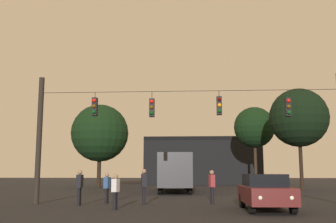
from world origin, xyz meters
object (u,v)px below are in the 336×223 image
city_bus (174,169)px  pedestrian_trailing (107,186)px  tree_right_far (100,133)px  car_near_right (265,191)px  pedestrian_crossing_left (115,190)px  pedestrian_crossing_center (80,185)px  pedestrian_crossing_right (212,185)px  pedestrian_near_bus (144,184)px  tree_left_silhouette (299,118)px  tree_behind_building (254,128)px

city_bus → pedestrian_trailing: 13.22m
city_bus → tree_right_far: tree_right_far is taller
pedestrian_trailing → car_near_right: bearing=-23.8°
car_near_right → pedestrian_trailing: (-7.50, 3.31, 0.08)m
pedestrian_crossing_left → pedestrian_crossing_center: bearing=137.1°
tree_right_far → pedestrian_trailing: bearing=-75.6°
pedestrian_crossing_right → pedestrian_near_bus: size_ratio=0.97×
pedestrian_crossing_right → tree_left_silhouette: 19.19m
pedestrian_crossing_left → pedestrian_trailing: pedestrian_trailing is taller
pedestrian_crossing_right → tree_left_silhouette: bearing=61.4°
pedestrian_crossing_right → pedestrian_trailing: pedestrian_crossing_right is taller
pedestrian_trailing → tree_left_silhouette: bearing=48.9°
pedestrian_crossing_center → tree_left_silhouette: bearing=48.9°
car_near_right → pedestrian_crossing_center: pedestrian_crossing_center is taller
pedestrian_trailing → tree_behind_building: bearing=64.5°
city_bus → pedestrian_trailing: bearing=-102.7°
city_bus → tree_right_far: size_ratio=1.25×
car_near_right → pedestrian_trailing: pedestrian_trailing is taller
tree_left_silhouette → tree_behind_building: 7.98m
tree_behind_building → city_bus: bearing=-127.7°
pedestrian_crossing_left → tree_behind_building: (10.19, 26.96, 5.64)m
pedestrian_trailing → pedestrian_crossing_center: bearing=-130.1°
pedestrian_crossing_left → tree_left_silhouette: tree_left_silhouette is taller
tree_left_silhouette → city_bus: bearing=-163.3°
tree_left_silhouette → pedestrian_crossing_center: bearing=-131.1°
tree_right_far → pedestrian_crossing_right: bearing=-63.2°
tree_behind_building → tree_left_silhouette: bearing=-68.5°
pedestrian_near_bus → tree_right_far: tree_right_far is taller
pedestrian_crossing_right → pedestrian_near_bus: pedestrian_near_bus is taller
pedestrian_near_bus → pedestrian_trailing: bearing=162.1°
pedestrian_crossing_center → pedestrian_trailing: size_ratio=1.10×
tree_right_far → pedestrian_near_bus: bearing=-71.4°
city_bus → tree_behind_building: 14.43m
pedestrian_crossing_center → tree_right_far: size_ratio=0.19×
car_near_right → tree_left_silhouette: tree_left_silhouette is taller
car_near_right → pedestrian_crossing_left: 6.41m
tree_right_far → pedestrian_crossing_center: bearing=-78.9°
pedestrian_crossing_center → pedestrian_crossing_right: (6.49, 1.41, -0.01)m
pedestrian_crossing_center → city_bus: bearing=74.3°
pedestrian_near_bus → tree_left_silhouette: tree_left_silhouette is taller
pedestrian_crossing_left → pedestrian_crossing_right: pedestrian_crossing_right is taller
city_bus → pedestrian_crossing_left: city_bus is taller
tree_left_silhouette → tree_right_far: size_ratio=1.04×
city_bus → pedestrian_crossing_center: size_ratio=6.49×
pedestrian_crossing_left → pedestrian_crossing_center: pedestrian_crossing_center is taller
car_near_right → pedestrian_trailing: 8.20m
tree_behind_building → pedestrian_crossing_right: bearing=-104.0°
tree_left_silhouette → tree_right_far: bearing=163.9°
car_near_right → city_bus: bearing=105.9°
car_near_right → pedestrian_near_bus: 6.11m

